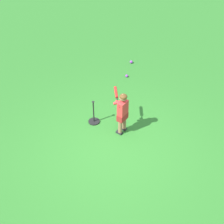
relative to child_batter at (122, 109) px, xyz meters
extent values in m
plane|color=#2D7528|center=(-0.59, -0.26, -0.65)|extent=(40.00, 40.00, 0.00)
cube|color=#232328|center=(-0.10, -0.01, -0.63)|extent=(0.09, 0.15, 0.05)
cylinder|color=#996B4C|center=(-0.10, -0.03, -0.44)|extent=(0.09, 0.09, 0.34)
cube|color=#232328|center=(0.07, 0.00, -0.63)|extent=(0.09, 0.15, 0.05)
cylinder|color=#996B4C|center=(0.07, -0.02, -0.44)|extent=(0.09, 0.09, 0.34)
cube|color=maroon|center=(-0.01, -0.03, -0.19)|extent=(0.27, 0.15, 0.16)
cube|color=red|center=(-0.01, -0.03, 0.06)|extent=(0.25, 0.15, 0.34)
sphere|color=#996B4C|center=(-0.01, -0.03, 0.34)|extent=(0.17, 0.17, 0.17)
ellipsoid|color=#563819|center=(-0.01, -0.04, 0.37)|extent=(0.18, 0.18, 0.11)
sphere|color=red|center=(-0.01, 0.11, 0.15)|extent=(0.04, 0.04, 0.04)
cylinder|color=black|center=(0.05, 0.18, 0.16)|extent=(0.12, 0.12, 0.05)
cylinder|color=red|center=(0.23, 0.34, 0.20)|extent=(0.30, 0.29, 0.11)
sphere|color=red|center=(0.35, 0.45, 0.22)|extent=(0.07, 0.07, 0.07)
cylinder|color=red|center=(-0.05, 0.08, 0.16)|extent=(0.26, 0.27, 0.14)
cylinder|color=red|center=(0.02, 0.08, 0.16)|extent=(0.26, 0.26, 0.14)
sphere|color=purple|center=(2.84, 1.65, -0.60)|extent=(0.09, 0.09, 0.09)
sphere|color=purple|center=(2.06, 1.28, -0.61)|extent=(0.08, 0.08, 0.08)
cylinder|color=black|center=(-0.14, 0.73, -0.64)|extent=(0.28, 0.28, 0.03)
cylinder|color=black|center=(-0.14, 0.73, -0.35)|extent=(0.03, 0.03, 0.55)
cone|color=black|center=(-0.14, 0.73, -0.05)|extent=(0.07, 0.07, 0.04)
camera|label=1|loc=(-4.46, -3.08, 4.22)|focal=48.99mm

